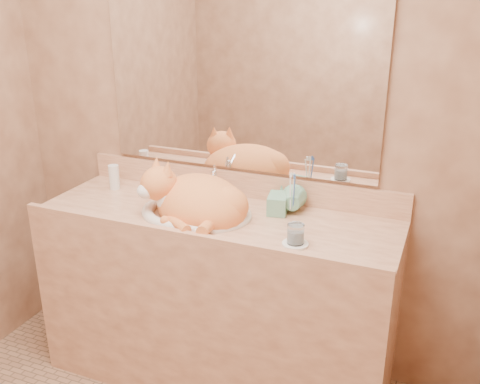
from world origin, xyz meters
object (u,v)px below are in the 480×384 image
at_px(sink_basin, 196,198).
at_px(water_glass, 296,234).
at_px(vanity_counter, 217,299).
at_px(toothbrush_cup, 292,205).
at_px(cat, 194,198).
at_px(soap_dispenser, 276,198).

height_order(sink_basin, water_glass, sink_basin).
relative_size(vanity_counter, toothbrush_cup, 14.07).
bearing_deg(sink_basin, cat, -91.46).
xyz_separation_m(vanity_counter, sink_basin, (-0.08, -0.02, 0.50)).
bearing_deg(sink_basin, toothbrush_cup, 25.85).
relative_size(cat, water_glass, 5.91).
height_order(sink_basin, cat, cat).
distance_m(cat, soap_dispenser, 0.36).
height_order(vanity_counter, soap_dispenser, soap_dispenser).
bearing_deg(soap_dispenser, water_glass, -65.61).
bearing_deg(vanity_counter, toothbrush_cup, 20.39).
relative_size(cat, soap_dispenser, 2.48).
relative_size(vanity_counter, soap_dispenser, 8.61).
height_order(sink_basin, toothbrush_cup, sink_basin).
bearing_deg(water_glass, cat, 166.61).
xyz_separation_m(vanity_counter, soap_dispenser, (0.25, 0.07, 0.52)).
bearing_deg(toothbrush_cup, sink_basin, -161.07).
relative_size(sink_basin, soap_dispenser, 2.64).
height_order(vanity_counter, cat, cat).
xyz_separation_m(cat, water_glass, (0.50, -0.12, -0.03)).
distance_m(vanity_counter, toothbrush_cup, 0.58).
distance_m(sink_basin, soap_dispenser, 0.35).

